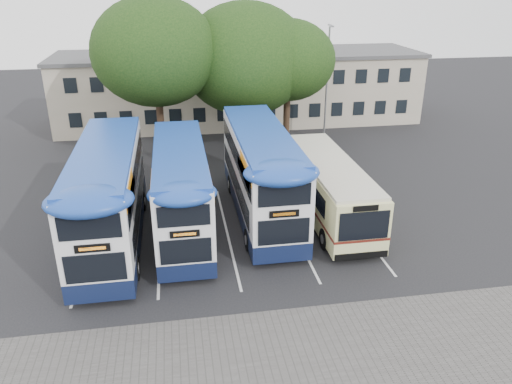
{
  "coord_description": "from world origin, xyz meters",
  "views": [
    {
      "loc": [
        -6.08,
        -18.18,
        12.36
      ],
      "look_at": [
        -2.2,
        5.0,
        2.2
      ],
      "focal_mm": 35.0,
      "sensor_mm": 36.0,
      "label": 1
    }
  ],
  "objects_px": {
    "bus_dd_left": "(109,191)",
    "bus_dd_mid": "(181,186)",
    "bus_single": "(328,185)",
    "tree_right": "(288,60)",
    "bus_dd_right": "(261,170)",
    "lamp_post": "(327,77)",
    "tree_mid": "(246,59)",
    "tree_left": "(155,52)"
  },
  "relations": [
    {
      "from": "lamp_post",
      "to": "bus_dd_mid",
      "type": "relative_size",
      "value": 0.84
    },
    {
      "from": "bus_dd_left",
      "to": "bus_dd_mid",
      "type": "bearing_deg",
      "value": 8.59
    },
    {
      "from": "bus_dd_mid",
      "to": "bus_dd_right",
      "type": "bearing_deg",
      "value": 15.38
    },
    {
      "from": "bus_dd_mid",
      "to": "bus_dd_right",
      "type": "relative_size",
      "value": 0.92
    },
    {
      "from": "bus_dd_mid",
      "to": "bus_single",
      "type": "height_order",
      "value": "bus_dd_mid"
    },
    {
      "from": "bus_dd_left",
      "to": "bus_dd_right",
      "type": "height_order",
      "value": "bus_dd_left"
    },
    {
      "from": "tree_left",
      "to": "bus_dd_left",
      "type": "bearing_deg",
      "value": -101.74
    },
    {
      "from": "bus_single",
      "to": "bus_dd_mid",
      "type": "bearing_deg",
      "value": -176.08
    },
    {
      "from": "tree_left",
      "to": "bus_dd_left",
      "type": "distance_m",
      "value": 12.98
    },
    {
      "from": "lamp_post",
      "to": "tree_mid",
      "type": "relative_size",
      "value": 0.83
    },
    {
      "from": "bus_single",
      "to": "bus_dd_left",
      "type": "bearing_deg",
      "value": -174.65
    },
    {
      "from": "bus_dd_right",
      "to": "bus_dd_left",
      "type": "bearing_deg",
      "value": -167.62
    },
    {
      "from": "bus_dd_right",
      "to": "bus_single",
      "type": "bearing_deg",
      "value": -10.05
    },
    {
      "from": "bus_dd_left",
      "to": "bus_single",
      "type": "xyz_separation_m",
      "value": [
        11.55,
        1.08,
        -0.88
      ]
    },
    {
      "from": "lamp_post",
      "to": "tree_mid",
      "type": "distance_m",
      "value": 7.13
    },
    {
      "from": "tree_right",
      "to": "lamp_post",
      "type": "bearing_deg",
      "value": 29.5
    },
    {
      "from": "tree_left",
      "to": "bus_single",
      "type": "bearing_deg",
      "value": -49.41
    },
    {
      "from": "bus_dd_left",
      "to": "bus_single",
      "type": "height_order",
      "value": "bus_dd_left"
    },
    {
      "from": "tree_mid",
      "to": "tree_right",
      "type": "distance_m",
      "value": 3.07
    },
    {
      "from": "tree_mid",
      "to": "bus_dd_mid",
      "type": "xyz_separation_m",
      "value": [
        -5.27,
        -12.72,
        -4.41
      ]
    },
    {
      "from": "bus_dd_left",
      "to": "bus_dd_right",
      "type": "bearing_deg",
      "value": 12.38
    },
    {
      "from": "bus_dd_right",
      "to": "tree_right",
      "type": "bearing_deg",
      "value": 70.33
    },
    {
      "from": "lamp_post",
      "to": "tree_right",
      "type": "relative_size",
      "value": 0.93
    },
    {
      "from": "tree_mid",
      "to": "tree_left",
      "type": "bearing_deg",
      "value": -166.39
    },
    {
      "from": "lamp_post",
      "to": "tree_right",
      "type": "bearing_deg",
      "value": -150.5
    },
    {
      "from": "lamp_post",
      "to": "bus_dd_right",
      "type": "relative_size",
      "value": 0.77
    },
    {
      "from": "tree_left",
      "to": "bus_dd_mid",
      "type": "xyz_separation_m",
      "value": [
        1.09,
        -11.18,
        -5.25
      ]
    },
    {
      "from": "bus_dd_left",
      "to": "tree_right",
      "type": "bearing_deg",
      "value": 47.15
    },
    {
      "from": "lamp_post",
      "to": "bus_dd_left",
      "type": "xyz_separation_m",
      "value": [
        -15.51,
        -14.82,
        -2.39
      ]
    },
    {
      "from": "bus_single",
      "to": "tree_right",
      "type": "bearing_deg",
      "value": 88.66
    },
    {
      "from": "lamp_post",
      "to": "bus_single",
      "type": "height_order",
      "value": "lamp_post"
    },
    {
      "from": "tree_mid",
      "to": "tree_right",
      "type": "bearing_deg",
      "value": -9.67
    },
    {
      "from": "bus_dd_left",
      "to": "bus_dd_right",
      "type": "xyz_separation_m",
      "value": [
        7.88,
        1.73,
        -0.01
      ]
    },
    {
      "from": "lamp_post",
      "to": "bus_dd_left",
      "type": "distance_m",
      "value": 21.58
    },
    {
      "from": "tree_mid",
      "to": "bus_single",
      "type": "distance_m",
      "value": 13.47
    },
    {
      "from": "tree_mid",
      "to": "bus_dd_left",
      "type": "distance_m",
      "value": 16.45
    },
    {
      "from": "bus_dd_right",
      "to": "bus_single",
      "type": "relative_size",
      "value": 1.09
    },
    {
      "from": "lamp_post",
      "to": "tree_left",
      "type": "distance_m",
      "value": 13.7
    },
    {
      "from": "lamp_post",
      "to": "tree_mid",
      "type": "height_order",
      "value": "tree_mid"
    },
    {
      "from": "bus_dd_right",
      "to": "bus_single",
      "type": "distance_m",
      "value": 3.82
    },
    {
      "from": "lamp_post",
      "to": "bus_dd_mid",
      "type": "bearing_deg",
      "value": -129.97
    },
    {
      "from": "lamp_post",
      "to": "bus_dd_right",
      "type": "bearing_deg",
      "value": -120.2
    }
  ]
}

